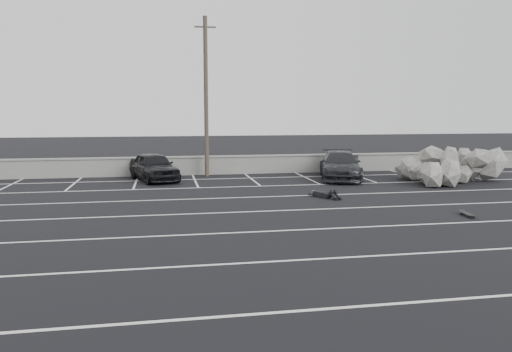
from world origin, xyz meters
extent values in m
plane|color=black|center=(0.00, 0.00, 0.00)|extent=(120.00, 120.00, 0.00)
cube|color=gray|center=(0.00, 14.00, 0.50)|extent=(50.00, 0.35, 1.00)
cube|color=gray|center=(0.00, 14.00, 1.02)|extent=(50.00, 0.45, 0.08)
cube|color=silver|center=(0.00, -6.00, 0.00)|extent=(36.00, 0.10, 0.01)
cube|color=silver|center=(0.00, -3.00, 0.00)|extent=(36.00, 0.10, 0.01)
cube|color=silver|center=(0.00, 0.00, 0.00)|extent=(36.00, 0.10, 0.01)
cube|color=silver|center=(0.00, 3.00, 0.00)|extent=(36.00, 0.10, 0.01)
cube|color=silver|center=(0.00, 6.00, 0.00)|extent=(36.00, 0.10, 0.01)
cube|color=silver|center=(0.00, 9.00, 0.00)|extent=(36.00, 0.10, 0.01)
cube|color=silver|center=(0.00, 12.00, 0.00)|extent=(36.00, 0.10, 0.01)
cube|color=silver|center=(-11.00, 11.50, 0.00)|extent=(0.10, 5.00, 0.01)
cube|color=silver|center=(-8.00, 11.50, 0.00)|extent=(0.10, 5.00, 0.01)
cube|color=silver|center=(-5.00, 11.50, 0.00)|extent=(0.10, 5.00, 0.01)
cube|color=silver|center=(-2.00, 11.50, 0.00)|extent=(0.10, 5.00, 0.01)
cube|color=silver|center=(1.00, 11.50, 0.00)|extent=(0.10, 5.00, 0.01)
cube|color=silver|center=(4.00, 11.50, 0.00)|extent=(0.10, 5.00, 0.01)
cube|color=silver|center=(7.00, 11.50, 0.00)|extent=(0.10, 5.00, 0.01)
cube|color=silver|center=(10.00, 11.50, 0.00)|extent=(0.10, 5.00, 0.01)
cube|color=silver|center=(13.00, 11.50, 0.00)|extent=(0.10, 5.00, 0.01)
imported|color=black|center=(-4.09, 12.00, 0.73)|extent=(3.01, 4.62, 1.46)
imported|color=black|center=(5.64, 10.80, 0.73)|extent=(3.31, 5.37, 1.45)
cylinder|color=#4C4238|center=(-1.23, 13.20, 4.32)|extent=(0.23, 0.23, 8.64)
cube|color=#4C4238|center=(-1.23, 13.20, 8.06)|extent=(1.15, 0.08, 0.08)
cylinder|color=#252527|center=(7.47, 13.60, 0.49)|extent=(0.62, 0.62, 0.98)
cylinder|color=#252527|center=(7.47, 13.60, 1.00)|extent=(0.68, 0.68, 0.05)
cube|color=black|center=(6.63, 0.88, 0.09)|extent=(0.31, 0.84, 0.02)
cube|color=#252527|center=(6.67, 1.15, 0.05)|extent=(0.17, 0.07, 0.04)
cube|color=#252527|center=(6.60, 0.61, 0.05)|extent=(0.17, 0.07, 0.04)
cylinder|color=black|center=(6.57, 1.16, 0.03)|extent=(0.04, 0.06, 0.06)
cylinder|color=black|center=(6.77, 1.14, 0.03)|extent=(0.04, 0.06, 0.06)
cylinder|color=black|center=(6.50, 0.62, 0.03)|extent=(0.04, 0.06, 0.06)
cylinder|color=black|center=(6.70, 0.59, 0.03)|extent=(0.04, 0.06, 0.06)
camera|label=1|loc=(-3.55, -14.30, 3.56)|focal=35.00mm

